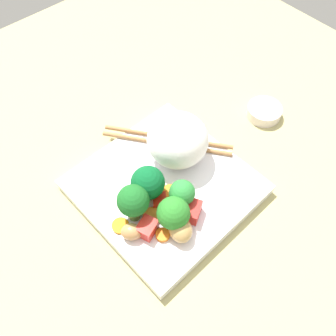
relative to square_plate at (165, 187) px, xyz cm
name	(u,v)px	position (x,y,z in cm)	size (l,w,h in cm)	color
ground_plane	(165,193)	(0.00, 0.00, -1.97)	(110.00, 110.00, 2.00)	tan
square_plate	(165,187)	(0.00, 0.00, 0.00)	(23.95, 23.95, 1.94)	white
rice_mound	(178,140)	(2.69, -5.03, 4.96)	(9.48, 9.46, 7.98)	white
broccoli_floret_0	(133,201)	(-1.06, 6.66, 4.82)	(4.56, 4.56, 6.41)	#639B47
broccoli_floret_1	(173,213)	(-5.78, 3.49, 3.99)	(4.66, 4.66, 5.56)	#539643
broccoli_floret_2	(147,182)	(0.17, 3.17, 4.52)	(4.95, 4.95, 6.12)	#74AD56
broccoli_floret_3	(182,193)	(-4.27, 0.50, 4.19)	(3.76, 3.76, 5.22)	#7DB852
carrot_slice_0	(170,192)	(-1.84, 0.64, 1.35)	(2.54, 2.54, 0.75)	orange
carrot_slice_1	(152,216)	(-3.04, 5.11, 1.33)	(2.62, 2.62, 0.71)	orange
carrot_slice_2	(163,235)	(-6.26, 5.90, 1.31)	(2.02, 2.02, 0.68)	orange
carrot_slice_3	(120,226)	(-1.20, 9.43, 1.20)	(2.49, 2.49, 0.46)	orange
pepper_chunk_0	(127,202)	(1.10, 6.49, 1.60)	(2.04, 2.13, 1.26)	red
pepper_chunk_1	(192,211)	(-6.52, 0.64, 2.12)	(3.08, 2.38, 2.31)	red
pepper_chunk_2	(147,228)	(-4.32, 7.04, 2.05)	(2.79, 2.29, 2.15)	red
pepper_chunk_3	(160,201)	(-2.04, 2.80, 1.72)	(2.29, 1.91, 1.49)	red
chicken_piece_0	(132,232)	(-3.35, 9.03, 2.12)	(2.99, 2.35, 2.30)	#B7824E
chicken_piece_1	(181,230)	(-7.70, 3.89, 2.48)	(3.83, 3.22, 3.02)	tan
chopstick_pair	(167,140)	(5.84, -5.69, 1.32)	(18.56, 14.59, 0.69)	#A07041
sauce_cup	(263,110)	(0.36, -23.75, 0.00)	(6.13, 6.13, 1.94)	silver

